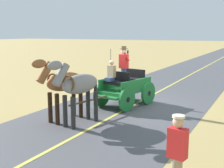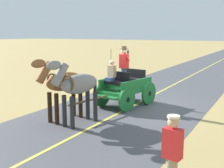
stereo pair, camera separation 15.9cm
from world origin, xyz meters
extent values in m
plane|color=tan|center=(0.00, 0.00, 0.00)|extent=(200.00, 200.00, 0.00)
cube|color=#4C4C51|center=(0.00, 0.00, 0.00)|extent=(5.88, 160.00, 0.01)
cube|color=#DBCC4C|center=(0.00, 0.00, 0.01)|extent=(0.12, 160.00, 0.00)
cube|color=#1E7233|center=(0.31, 0.32, 0.66)|extent=(1.60, 2.39, 0.12)
cube|color=#1E7233|center=(-0.24, 0.43, 0.94)|extent=(0.46, 2.06, 0.44)
cube|color=#1E7233|center=(0.87, 0.21, 0.94)|extent=(0.46, 2.06, 0.44)
cube|color=#1E7233|center=(0.55, 1.52, 0.56)|extent=(1.11, 0.44, 0.08)
cube|color=#1E7233|center=(0.08, -0.85, 0.48)|extent=(0.75, 0.33, 0.06)
cube|color=black|center=(0.43, 0.92, 1.04)|extent=(1.07, 0.55, 0.14)
cube|color=black|center=(0.40, 0.74, 1.26)|extent=(1.02, 0.27, 0.44)
cube|color=black|center=(0.22, -0.16, 1.04)|extent=(1.07, 0.55, 0.14)
cube|color=black|center=(0.18, -0.34, 1.26)|extent=(1.02, 0.27, 0.44)
cylinder|color=#1E7233|center=(-0.18, 1.20, 0.48)|extent=(0.28, 0.96, 0.96)
cylinder|color=black|center=(-0.18, 1.20, 0.48)|extent=(0.16, 0.23, 0.21)
cylinder|color=#1E7233|center=(1.10, 0.95, 0.48)|extent=(0.28, 0.96, 0.96)
cylinder|color=black|center=(1.10, 0.95, 0.48)|extent=(0.16, 0.23, 0.21)
cylinder|color=#1E7233|center=(-0.47, -0.31, 0.48)|extent=(0.28, 0.96, 0.96)
cylinder|color=black|center=(-0.47, -0.31, 0.48)|extent=(0.16, 0.23, 0.21)
cylinder|color=#1E7233|center=(0.80, -0.56, 0.48)|extent=(0.28, 0.96, 0.96)
cylinder|color=black|center=(0.80, -0.56, 0.48)|extent=(0.16, 0.23, 0.21)
cylinder|color=brown|center=(0.74, 2.48, 0.61)|extent=(0.45, 1.98, 0.07)
cylinder|color=black|center=(0.73, 0.86, 1.74)|extent=(0.02, 0.02, 1.30)
cylinder|color=#384C7F|center=(0.23, 0.68, 1.17)|extent=(0.22, 0.22, 0.90)
cube|color=red|center=(0.23, 0.68, 1.90)|extent=(0.38, 0.28, 0.56)
sphere|color=beige|center=(0.23, 0.68, 2.30)|extent=(0.22, 0.22, 0.22)
cylinder|color=#473323|center=(0.23, 0.68, 2.40)|extent=(0.36, 0.36, 0.01)
cylinder|color=#473323|center=(0.23, 0.68, 2.45)|extent=(0.20, 0.20, 0.10)
cylinder|color=red|center=(0.06, 0.75, 2.08)|extent=(0.27, 0.13, 0.32)
cube|color=black|center=(0.01, 0.78, 2.28)|extent=(0.03, 0.07, 0.14)
cube|color=#384C7F|center=(0.70, 0.99, 1.18)|extent=(0.34, 0.37, 0.14)
cube|color=tan|center=(0.68, 0.87, 1.49)|extent=(0.33, 0.25, 0.48)
sphere|color=beige|center=(0.68, 0.87, 1.84)|extent=(0.20, 0.20, 0.20)
ellipsoid|color=gray|center=(0.53, 3.34, 1.37)|extent=(0.83, 1.63, 0.64)
cylinder|color=#272726|center=(0.45, 3.91, 0.53)|extent=(0.15, 0.15, 1.05)
cylinder|color=#272726|center=(0.81, 3.84, 0.53)|extent=(0.15, 0.15, 1.05)
cylinder|color=#272726|center=(0.25, 2.83, 0.53)|extent=(0.15, 0.15, 1.05)
cylinder|color=#272726|center=(0.61, 2.77, 0.53)|extent=(0.15, 0.15, 1.05)
cylinder|color=gray|center=(0.68, 4.17, 1.77)|extent=(0.37, 0.68, 0.73)
ellipsoid|color=gray|center=(0.72, 4.38, 2.07)|extent=(0.31, 0.57, 0.28)
cube|color=#272726|center=(0.68, 4.15, 1.81)|extent=(0.15, 0.51, 0.56)
cylinder|color=#272726|center=(0.40, 2.61, 1.07)|extent=(0.11, 0.11, 0.70)
torus|color=brown|center=(0.63, 3.88, 1.45)|extent=(0.55, 0.17, 0.55)
ellipsoid|color=brown|center=(1.25, 3.20, 1.37)|extent=(0.86, 1.64, 0.64)
cylinder|color=black|center=(1.18, 3.77, 0.53)|extent=(0.15, 0.15, 1.05)
cylinder|color=black|center=(1.54, 3.70, 0.53)|extent=(0.15, 0.15, 1.05)
cylinder|color=black|center=(0.97, 2.70, 0.53)|extent=(0.15, 0.15, 1.05)
cylinder|color=black|center=(1.33, 2.63, 0.53)|extent=(0.15, 0.15, 1.05)
cylinder|color=brown|center=(1.42, 4.02, 1.77)|extent=(0.38, 0.69, 0.73)
ellipsoid|color=brown|center=(1.46, 4.24, 2.07)|extent=(0.32, 0.57, 0.28)
cube|color=black|center=(1.42, 4.00, 1.81)|extent=(0.16, 0.50, 0.56)
cylinder|color=black|center=(1.11, 2.47, 1.07)|extent=(0.11, 0.11, 0.70)
torus|color=brown|center=(1.36, 3.73, 1.45)|extent=(0.55, 0.18, 0.55)
cube|color=red|center=(-3.59, 6.48, 1.15)|extent=(0.35, 0.26, 0.54)
sphere|color=tan|center=(-3.59, 6.48, 1.53)|extent=(0.20, 0.20, 0.20)
cylinder|color=beige|center=(-3.59, 6.48, 1.63)|extent=(0.22, 0.22, 0.04)
camera|label=1|loc=(-4.85, 11.29, 3.04)|focal=47.27mm
camera|label=2|loc=(-4.99, 11.21, 3.04)|focal=47.27mm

